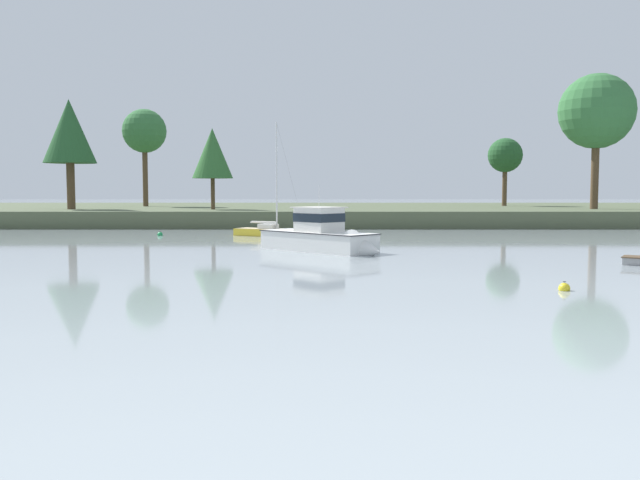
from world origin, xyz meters
name	(u,v)px	position (x,y,z in m)	size (l,w,h in m)	color
far_shore_bank	(395,213)	(0.00, 79.97, 0.85)	(238.44, 45.60, 1.69)	#4C563D
sailboat_yellow	(273,234)	(-13.60, 47.30, 0.20)	(6.47, 4.45, 9.70)	gold
cruiser_white	(328,242)	(-9.18, 33.52, 0.58)	(8.25, 8.31, 5.00)	white
mooring_buoy_yellow	(566,289)	(-0.35, 17.29, 0.08)	(0.44, 0.44, 0.49)	yellow
mooring_buoy_green	(162,235)	(-22.95, 48.10, 0.08)	(0.44, 0.44, 0.50)	#1E8C47
shore_tree_left_mid	(507,156)	(14.72, 81.13, 8.25)	(4.49, 4.49, 8.89)	brown
shore_tree_far_left	(146,132)	(-31.88, 78.28, 11.13)	(5.52, 5.52, 12.32)	brown
shore_tree_inland_b	(599,112)	(20.64, 66.51, 12.31)	(8.15, 8.15, 14.76)	brown
shore_tree_inland_a	(71,132)	(-36.61, 65.28, 9.99)	(5.59, 5.59, 11.83)	brown
shore_tree_center	(214,154)	(-21.13, 64.67, 7.67)	(4.36, 4.36, 8.68)	brown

